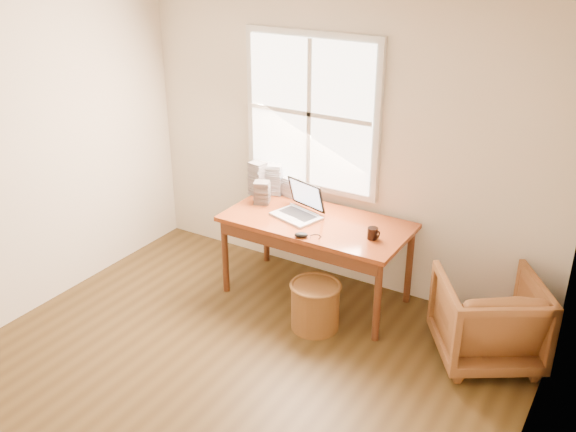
# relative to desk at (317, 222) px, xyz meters

# --- Properties ---
(room_shell) EXTENTS (4.04, 4.54, 2.64)m
(room_shell) POSITION_rel_desk_xyz_m (-0.02, -1.64, 0.59)
(room_shell) COLOR #4C381A
(room_shell) RESTS_ON ground
(desk) EXTENTS (1.60, 0.80, 0.04)m
(desk) POSITION_rel_desk_xyz_m (0.00, 0.00, 0.00)
(desk) COLOR brown
(desk) RESTS_ON room_shell
(armchair) EXTENTS (1.03, 1.03, 0.69)m
(armchair) POSITION_rel_desk_xyz_m (1.55, -0.11, -0.39)
(armchair) COLOR brown
(armchair) RESTS_ON room_shell
(wicker_stool) EXTENTS (0.48, 0.48, 0.40)m
(wicker_stool) POSITION_rel_desk_xyz_m (0.24, -0.43, -0.53)
(wicker_stool) COLOR brown
(wicker_stool) RESTS_ON room_shell
(laptop) EXTENTS (0.48, 0.50, 0.29)m
(laptop) POSITION_rel_desk_xyz_m (-0.18, -0.04, 0.16)
(laptop) COLOR silver
(laptop) RESTS_ON desk
(mouse) EXTENTS (0.13, 0.11, 0.04)m
(mouse) POSITION_rel_desk_xyz_m (0.05, -0.35, 0.04)
(mouse) COLOR black
(mouse) RESTS_ON desk
(coffee_mug) EXTENTS (0.10, 0.10, 0.10)m
(coffee_mug) POSITION_rel_desk_xyz_m (0.55, -0.07, 0.07)
(coffee_mug) COLOR black
(coffee_mug) RESTS_ON desk
(cd_stack_a) EXTENTS (0.18, 0.17, 0.29)m
(cd_stack_a) POSITION_rel_desk_xyz_m (-0.63, 0.32, 0.16)
(cd_stack_a) COLOR silver
(cd_stack_a) RESTS_ON desk
(cd_stack_b) EXTENTS (0.17, 0.16, 0.21)m
(cd_stack_b) POSITION_rel_desk_xyz_m (-0.61, 0.07, 0.12)
(cd_stack_b) COLOR #29292E
(cd_stack_b) RESTS_ON desk
(cd_stack_c) EXTENTS (0.16, 0.15, 0.32)m
(cd_stack_c) POSITION_rel_desk_xyz_m (-0.75, 0.23, 0.18)
(cd_stack_c) COLOR #A7A9B5
(cd_stack_c) RESTS_ON desk
(cd_stack_d) EXTENTS (0.16, 0.15, 0.18)m
(cd_stack_d) POSITION_rel_desk_xyz_m (-0.47, 0.36, 0.11)
(cd_stack_d) COLOR silver
(cd_stack_d) RESTS_ON desk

